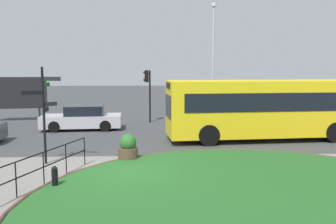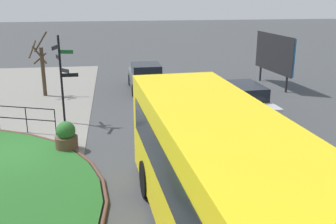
% 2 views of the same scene
% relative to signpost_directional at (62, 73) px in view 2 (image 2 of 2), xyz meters
% --- Properties ---
extents(ground, '(120.00, 120.00, 0.00)m').
position_rel_signpost_directional_xyz_m(ground, '(3.12, -1.38, -2.13)').
color(ground, '#3D3F42').
extents(signpost_directional, '(1.41, 0.93, 3.67)m').
position_rel_signpost_directional_xyz_m(signpost_directional, '(0.00, 0.00, 0.00)').
color(signpost_directional, black).
rests_on(signpost_directional, ground).
extents(bus_yellow, '(9.94, 3.16, 2.98)m').
position_rel_signpost_directional_xyz_m(bus_yellow, '(9.69, 4.21, -0.52)').
color(bus_yellow, yellow).
rests_on(bus_yellow, ground).
extents(car_near_lane, '(4.20, 1.87, 1.48)m').
position_rel_signpost_directional_xyz_m(car_near_lane, '(-5.26, 3.85, -1.45)').
color(car_near_lane, '#474C51').
rests_on(car_near_lane, ground).
extents(car_far_lane, '(4.68, 2.08, 1.42)m').
position_rel_signpost_directional_xyz_m(car_far_lane, '(-0.06, 7.62, -1.47)').
color(car_far_lane, '#B7B7BC').
rests_on(car_far_lane, ground).
extents(billboard_left, '(4.07, 0.64, 2.99)m').
position_rel_signpost_directional_xyz_m(billboard_left, '(-5.15, 11.17, -0.24)').
color(billboard_left, black).
rests_on(billboard_left, ground).
extents(planter_near_signpost, '(0.78, 0.78, 1.05)m').
position_rel_signpost_directional_xyz_m(planter_near_signpost, '(3.06, 0.37, -1.65)').
color(planter_near_signpost, brown).
rests_on(planter_near_signpost, ground).
extents(street_tree_bare, '(0.99, 0.92, 3.33)m').
position_rel_signpost_directional_xyz_m(street_tree_bare, '(-4.71, -1.58, -0.57)').
color(street_tree_bare, '#423323').
rests_on(street_tree_bare, ground).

